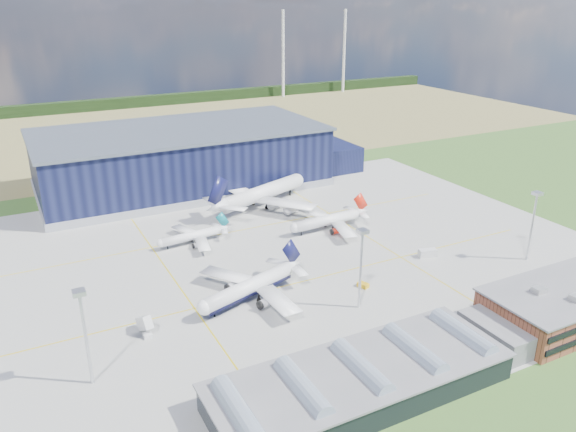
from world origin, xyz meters
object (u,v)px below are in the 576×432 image
object	(u,v)px
light_mast_center	(361,256)
gse_tug_b	(320,355)
airstair	(145,327)
gse_van_c	(562,279)
airliner_regional	(191,232)
gse_cart_a	(309,222)
airliner_widebody	(263,185)
ops_building	(569,303)
light_mast_west	(83,322)
gse_van_a	(428,253)
gse_van_b	(348,219)
light_mast_east	(534,215)
hangar	(187,160)
airliner_red	(327,215)
car_b	(474,315)
gse_tug_a	(363,285)
airliner_navy	(248,280)

from	to	relation	value
light_mast_center	gse_tug_b	xyz separation A→B (m)	(-21.09, -14.96, -14.80)
airstair	gse_van_c	bearing A→B (deg)	-27.64
airliner_regional	gse_van_c	bearing A→B (deg)	133.55
gse_tug_b	gse_cart_a	world-z (taller)	gse_cart_a
airliner_widebody	gse_cart_a	xyz separation A→B (m)	(7.45, -25.11, -8.11)
ops_building	light_mast_west	xyz separation A→B (m)	(-115.01, 30.00, 10.64)
gse_van_a	gse_cart_a	bearing A→B (deg)	41.09
gse_tug_b	gse_van_c	bearing A→B (deg)	11.99
airliner_regional	gse_van_b	xyz separation A→B (m)	(58.54, -7.99, -3.35)
light_mast_center	airstair	distance (m)	58.28
airliner_widebody	gse_van_c	size ratio (longest dim) A/B	10.77
light_mast_west	light_mast_east	world-z (taller)	same
gse_van_c	airliner_widebody	bearing A→B (deg)	18.82
hangar	airliner_widebody	bearing A→B (deg)	-66.06
airliner_regional	gse_van_b	size ratio (longest dim) A/B	5.61
hangar	gse_cart_a	bearing A→B (deg)	-68.82
light_mast_west	gse_cart_a	world-z (taller)	light_mast_west
airliner_red	light_mast_east	bearing A→B (deg)	127.92
gse_tug_b	gse_van_a	size ratio (longest dim) A/B	0.49
light_mast_west	car_b	distance (m)	97.25
airliner_regional	gse_tug_a	world-z (taller)	airliner_regional
airliner_navy	airliner_widebody	distance (m)	76.04
airliner_regional	light_mast_center	bearing A→B (deg)	108.48
car_b	ops_building	bearing A→B (deg)	-119.32
light_mast_east	airliner_widebody	distance (m)	100.66
ops_building	gse_tug_b	size ratio (longest dim) A/B	15.82
ops_building	car_b	world-z (taller)	ops_building
airstair	gse_tug_b	bearing A→B (deg)	-54.16
airliner_regional	ops_building	bearing A→B (deg)	122.99
light_mast_west	gse_van_a	world-z (taller)	light_mast_west
light_mast_west	light_mast_east	xyz separation A→B (m)	(135.00, 0.00, 0.00)
ops_building	gse_tug_a	size ratio (longest dim) A/B	14.18
light_mast_center	gse_van_a	distance (m)	43.73
gse_tug_a	gse_van_b	size ratio (longest dim) A/B	0.66
light_mast_east	car_b	bearing A→B (deg)	-156.09
airliner_red	airliner_regional	distance (m)	48.74
light_mast_east	gse_van_c	distance (m)	21.71
gse_tug_b	gse_van_b	bearing A→B (deg)	65.20
hangar	airliner_regional	world-z (taller)	hangar
hangar	ops_building	distance (m)	163.51
light_mast_east	gse_tug_b	distance (m)	88.62
airstair	airliner_red	bearing A→B (deg)	13.00
light_mast_west	airliner_navy	distance (m)	49.09
gse_tug_a	light_mast_west	bearing A→B (deg)	168.10
gse_van_b	ops_building	bearing A→B (deg)	-140.59
ops_building	gse_van_b	world-z (taller)	ops_building
airliner_navy	ops_building	bearing A→B (deg)	127.44
gse_cart_a	gse_van_c	world-z (taller)	gse_van_c
gse_tug_a	ops_building	bearing A→B (deg)	-64.56
light_mast_west	hangar	bearing A→B (deg)	63.29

